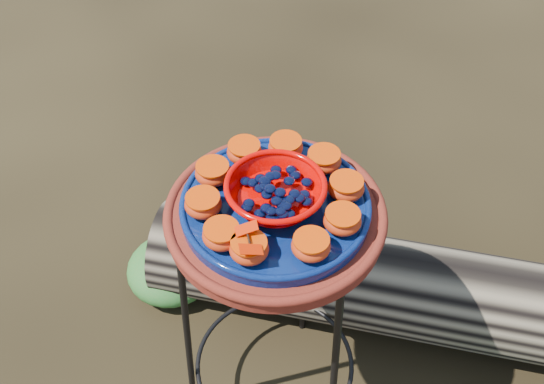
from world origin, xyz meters
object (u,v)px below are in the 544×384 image
at_px(plant_stand, 275,320).
at_px(red_bowl, 275,194).
at_px(cobalt_plate, 275,207).
at_px(driftwood_log, 409,290).
at_px(terracotta_saucer, 275,217).

bearing_deg(plant_stand, red_bowl, 0.00).
xyz_separation_m(plant_stand, red_bowl, (0.00, 0.00, 0.43)).
xyz_separation_m(cobalt_plate, red_bowl, (0.00, 0.00, 0.04)).
bearing_deg(plant_stand, driftwood_log, 53.48).
relative_size(terracotta_saucer, driftwood_log, 0.29).
height_order(plant_stand, terracotta_saucer, terracotta_saucer).
xyz_separation_m(terracotta_saucer, driftwood_log, (0.27, 0.36, -0.58)).
bearing_deg(terracotta_saucer, plant_stand, 0.00).
xyz_separation_m(plant_stand, cobalt_plate, (0.00, 0.00, 0.40)).
bearing_deg(cobalt_plate, plant_stand, 0.00).
distance_m(terracotta_saucer, red_bowl, 0.07).
distance_m(plant_stand, red_bowl, 0.43).
height_order(plant_stand, driftwood_log, plant_stand).
height_order(red_bowl, driftwood_log, red_bowl).
bearing_deg(red_bowl, cobalt_plate, 0.00).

